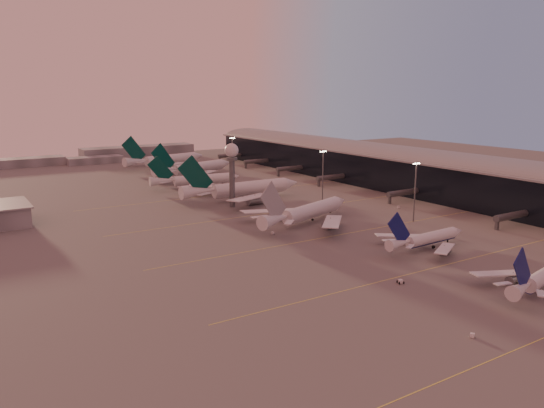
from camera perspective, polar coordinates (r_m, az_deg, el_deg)
ground at (r=152.52m, az=15.94°, el=-8.68°), size 700.00×700.00×0.00m
taxiway_markings at (r=210.43m, az=10.10°, el=-2.67°), size 180.00×185.25×0.02m
terminal at (r=299.98m, az=14.27°, el=3.57°), size 57.00×362.00×23.04m
radar_tower at (r=243.90m, az=-4.35°, el=4.51°), size 6.40×6.40×31.10m
mast_b at (r=224.18m, az=15.14°, el=1.59°), size 3.60×0.56×25.00m
mast_c at (r=260.83m, az=5.49°, el=3.38°), size 3.60×0.56×25.00m
mast_d at (r=334.92m, az=-4.27°, el=5.31°), size 3.60×0.56×25.00m
distant_horizon at (r=436.00m, az=-17.42°, el=5.05°), size 165.00×37.50×9.00m
narrowbody_near at (r=160.97m, az=27.08°, el=-7.28°), size 39.47×31.21×15.56m
narrowbody_mid at (r=188.17m, az=16.31°, el=-3.78°), size 38.31×30.55×14.96m
widebody_white at (r=215.58m, az=3.83°, el=-1.17°), size 56.41×44.43×20.71m
greentail_a at (r=261.88m, az=-3.14°, el=1.34°), size 66.07×53.39×24.01m
greentail_b at (r=298.19m, az=-8.13°, el=2.39°), size 52.65×42.34×19.14m
greentail_c at (r=339.13m, az=-8.33°, el=3.65°), size 61.48×48.97×22.92m
greentail_d at (r=381.05m, az=-11.33°, el=4.49°), size 64.98×51.91×23.96m
gsv_truck_a at (r=127.18m, az=20.78°, el=-12.80°), size 5.09×4.03×1.97m
gsv_tug_mid at (r=154.11m, az=13.66°, el=-8.12°), size 4.23×3.35×1.06m
gsv_truck_b at (r=206.06m, az=18.58°, el=-3.08°), size 6.43×3.75×2.45m
gsv_truck_c at (r=199.35m, az=0.16°, el=-2.98°), size 5.65×3.14×2.16m
gsv_catering_b at (r=250.29m, az=13.48°, el=0.01°), size 5.21×2.82×4.10m
gsv_tug_far at (r=231.65m, az=0.99°, el=-1.02°), size 2.49×3.34×0.85m
gsv_tug_hangar at (r=297.96m, az=-3.16°, el=1.93°), size 4.47×3.64×1.11m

